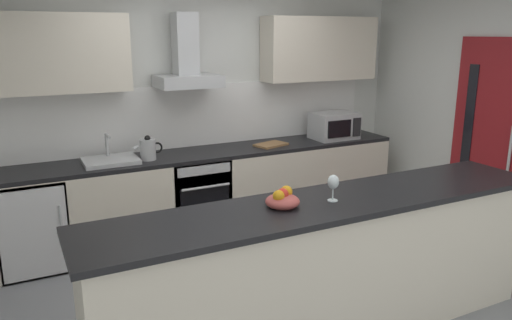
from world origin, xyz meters
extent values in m
cube|color=gray|center=(0.00, 0.00, -0.01)|extent=(5.85, 4.53, 0.02)
cube|color=silver|center=(0.00, 1.83, 1.30)|extent=(5.85, 0.12, 2.60)
cube|color=silver|center=(2.49, 0.00, 1.30)|extent=(0.12, 4.53, 2.60)
cube|color=white|center=(0.00, 1.75, 1.23)|extent=(4.13, 0.02, 0.66)
cube|color=beige|center=(0.00, 1.45, 0.43)|extent=(4.27, 0.60, 0.86)
cube|color=black|center=(0.00, 1.45, 0.88)|extent=(4.27, 0.60, 0.04)
cube|color=beige|center=(0.04, -0.66, 0.49)|extent=(3.24, 0.52, 0.98)
cube|color=black|center=(0.04, -0.66, 1.00)|extent=(3.34, 0.64, 0.04)
cube|color=beige|center=(-1.42, 1.60, 1.91)|extent=(1.37, 0.32, 0.70)
cube|color=beige|center=(1.42, 1.60, 1.91)|extent=(1.37, 0.32, 0.70)
cube|color=maroon|center=(2.41, 0.04, 1.02)|extent=(0.04, 0.85, 2.05)
cube|color=black|center=(2.39, 0.27, 1.13)|extent=(0.01, 0.11, 1.31)
cylinder|color=#B7BABC|center=(2.37, -0.24, 1.02)|extent=(0.03, 0.03, 0.45)
cube|color=slate|center=(-0.18, 1.43, 0.46)|extent=(0.60, 0.56, 0.80)
cube|color=black|center=(-0.18, 1.13, 0.40)|extent=(0.50, 0.02, 0.48)
cube|color=#B7BABC|center=(-0.18, 1.13, 0.80)|extent=(0.54, 0.02, 0.09)
cylinder|color=#B7BABC|center=(-0.18, 1.10, 0.64)|extent=(0.49, 0.02, 0.02)
cube|color=white|center=(-1.73, 1.43, 0.42)|extent=(0.58, 0.56, 0.85)
cube|color=silver|center=(-1.73, 1.14, 0.43)|extent=(0.55, 0.02, 0.80)
cylinder|color=#B7BABC|center=(-1.51, 1.12, 0.47)|extent=(0.02, 0.02, 0.38)
cube|color=#B7BABC|center=(1.52, 1.40, 1.05)|extent=(0.50, 0.36, 0.30)
cube|color=black|center=(1.46, 1.21, 1.05)|extent=(0.30, 0.02, 0.19)
cube|color=black|center=(1.70, 1.21, 1.05)|extent=(0.10, 0.01, 0.21)
cube|color=silver|center=(-1.00, 1.43, 0.92)|extent=(0.50, 0.40, 0.04)
cylinder|color=#B7BABC|center=(-1.00, 1.55, 1.03)|extent=(0.03, 0.03, 0.26)
cylinder|color=#B7BABC|center=(-1.00, 1.47, 1.15)|extent=(0.03, 0.16, 0.03)
cylinder|color=#B7BABC|center=(-0.65, 1.39, 1.00)|extent=(0.15, 0.15, 0.20)
sphere|color=black|center=(-0.65, 1.39, 1.11)|extent=(0.06, 0.06, 0.06)
cone|color=#B7BABC|center=(-0.75, 1.39, 1.04)|extent=(0.09, 0.04, 0.07)
torus|color=black|center=(-0.56, 1.39, 1.01)|extent=(0.11, 0.02, 0.11)
cube|color=#B7BABC|center=(-0.18, 1.53, 1.62)|extent=(0.62, 0.45, 0.12)
cube|color=#B7BABC|center=(-0.18, 1.58, 1.98)|extent=(0.22, 0.22, 0.60)
cylinder|color=silver|center=(0.04, -0.68, 1.02)|extent=(0.07, 0.07, 0.01)
cylinder|color=silver|center=(0.04, -0.68, 1.07)|extent=(0.01, 0.01, 0.09)
ellipsoid|color=silver|center=(0.04, -0.68, 1.15)|extent=(0.08, 0.08, 0.10)
ellipsoid|color=#B24C47|center=(-0.31, -0.63, 1.05)|extent=(0.22, 0.22, 0.09)
sphere|color=orange|center=(-0.35, -0.65, 1.10)|extent=(0.07, 0.07, 0.07)
sphere|color=orange|center=(-0.27, -0.60, 1.10)|extent=(0.08, 0.08, 0.08)
sphere|color=red|center=(-0.31, -0.63, 1.10)|extent=(0.08, 0.08, 0.08)
cube|color=#9E7247|center=(0.70, 1.40, 0.91)|extent=(0.39, 0.31, 0.02)
camera|label=1|loc=(-1.79, -3.20, 2.09)|focal=34.70mm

